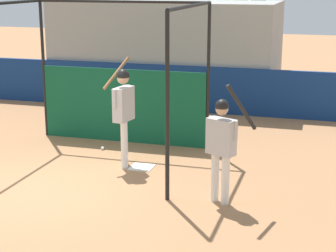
# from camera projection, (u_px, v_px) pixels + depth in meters

# --- Properties ---
(ground_plane) EXTENTS (60.00, 60.00, 0.00)m
(ground_plane) POSITION_uv_depth(u_px,v_px,m) (36.00, 190.00, 9.73)
(ground_plane) COLOR #A8754C
(outfield_wall) EXTENTS (24.00, 0.12, 1.26)m
(outfield_wall) POSITION_uv_depth(u_px,v_px,m) (152.00, 87.00, 15.62)
(outfield_wall) COLOR navy
(outfield_wall) RESTS_ON ground
(bleacher_section) EXTENTS (6.50, 3.20, 2.94)m
(bleacher_section) POSITION_uv_depth(u_px,v_px,m) (168.00, 50.00, 16.95)
(bleacher_section) COLOR #9E9E99
(bleacher_section) RESTS_ON ground
(batting_cage) EXTENTS (3.90, 3.10, 3.12)m
(batting_cage) POSITION_uv_depth(u_px,v_px,m) (115.00, 89.00, 11.89)
(batting_cage) COLOR black
(batting_cage) RESTS_ON ground
(home_plate) EXTENTS (0.44, 0.44, 0.02)m
(home_plate) POSITION_uv_depth(u_px,v_px,m) (142.00, 167.00, 10.89)
(home_plate) COLOR white
(home_plate) RESTS_ON ground
(player_batter) EXTENTS (0.57, 0.99, 2.06)m
(player_batter) POSITION_uv_depth(u_px,v_px,m) (123.00, 107.00, 10.69)
(player_batter) COLOR white
(player_batter) RESTS_ON ground
(player_waiting) EXTENTS (0.82, 0.56, 2.03)m
(player_waiting) POSITION_uv_depth(u_px,v_px,m) (222.00, 141.00, 8.93)
(player_waiting) COLOR white
(player_waiting) RESTS_ON ground
(baseball) EXTENTS (0.07, 0.07, 0.07)m
(baseball) POSITION_uv_depth(u_px,v_px,m) (103.00, 148.00, 12.00)
(baseball) COLOR white
(baseball) RESTS_ON ground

